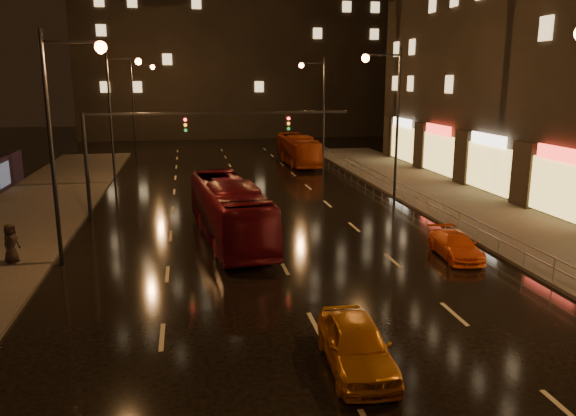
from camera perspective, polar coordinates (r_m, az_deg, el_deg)
The scene contains 10 objects.
ground at distance 34.14m, azimuth -3.29°, elevation -0.63°, with size 140.00×140.00×0.00m, color black.
sidewalk_right at distance 33.91m, azimuth 21.13°, elevation -1.47°, with size 7.00×70.00×0.15m, color #38332D.
building_distant at distance 85.90m, azimuth -5.18°, elevation 19.61°, with size 44.00×16.00×36.00m, color black.
traffic_signal at distance 33.12m, azimuth -12.18°, elevation 7.00°, with size 15.31×0.32×6.20m.
railing_right at distance 34.78m, azimuth 14.04°, elevation 0.76°, with size 0.05×56.00×1.00m.
bus_red at distance 28.54m, azimuth -5.97°, elevation -0.28°, with size 2.54×10.87×3.03m, color #5F0D18.
bus_curb at distance 54.07m, azimuth 1.01°, elevation 5.94°, with size 2.34×9.99×2.78m, color #9A330F.
taxi_near at distance 16.36m, azimuth 6.96°, elevation -13.61°, with size 1.72×4.27×1.45m, color #C46E12.
taxi_far at distance 26.94m, azimuth 16.64°, elevation -3.65°, with size 1.58×3.90×1.13m, color #F75D17.
pedestrian_c at distance 27.36m, azimuth -26.33°, elevation -3.23°, with size 0.85×0.55×1.74m, color black.
Camera 1 is at (-3.99, -12.94, 8.03)m, focal length 35.00 mm.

